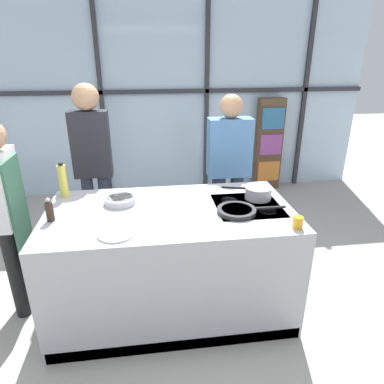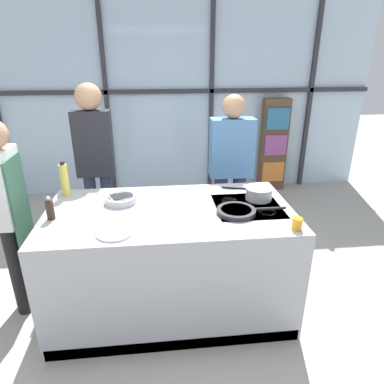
{
  "view_description": "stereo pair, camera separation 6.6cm",
  "coord_description": "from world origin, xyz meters",
  "px_view_note": "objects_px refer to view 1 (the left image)",
  "views": [
    {
      "loc": [
        -0.15,
        -2.43,
        2.09
      ],
      "look_at": [
        0.19,
        0.1,
        1.03
      ],
      "focal_mm": 32.0,
      "sensor_mm": 36.0,
      "label": 1
    },
    {
      "loc": [
        -0.09,
        -2.44,
        2.09
      ],
      "look_at": [
        0.19,
        0.1,
        1.03
      ],
      "focal_mm": 32.0,
      "sensor_mm": 36.0,
      "label": 2
    }
  ],
  "objects_px": {
    "frying_pan": "(238,210)",
    "juice_glass_near": "(298,222)",
    "pepper_grinder": "(50,211)",
    "mixing_bowl": "(120,200)",
    "white_plate": "(116,234)",
    "oil_bottle": "(63,181)",
    "saucepan": "(258,192)",
    "spectator_center_left": "(229,165)",
    "chef": "(7,209)",
    "spectator_far_left": "(93,159)"
  },
  "relations": [
    {
      "from": "white_plate",
      "to": "oil_bottle",
      "type": "distance_m",
      "value": 0.88
    },
    {
      "from": "spectator_center_left",
      "to": "pepper_grinder",
      "type": "xyz_separation_m",
      "value": [
        -1.58,
        -1.03,
        0.05
      ]
    },
    {
      "from": "chef",
      "to": "spectator_center_left",
      "type": "xyz_separation_m",
      "value": [
        1.96,
        0.81,
        0.01
      ]
    },
    {
      "from": "spectator_far_left",
      "to": "juice_glass_near",
      "type": "bearing_deg",
      "value": 138.82
    },
    {
      "from": "frying_pan",
      "to": "juice_glass_near",
      "type": "xyz_separation_m",
      "value": [
        0.36,
        -0.29,
        0.02
      ]
    },
    {
      "from": "chef",
      "to": "white_plate",
      "type": "relative_size",
      "value": 6.52
    },
    {
      "from": "mixing_bowl",
      "to": "oil_bottle",
      "type": "bearing_deg",
      "value": 156.8
    },
    {
      "from": "mixing_bowl",
      "to": "juice_glass_near",
      "type": "xyz_separation_m",
      "value": [
        1.26,
        -0.6,
        0.01
      ]
    },
    {
      "from": "saucepan",
      "to": "mixing_bowl",
      "type": "distance_m",
      "value": 1.15
    },
    {
      "from": "saucepan",
      "to": "oil_bottle",
      "type": "distance_m",
      "value": 1.65
    },
    {
      "from": "frying_pan",
      "to": "oil_bottle",
      "type": "relative_size",
      "value": 1.79
    },
    {
      "from": "spectator_far_left",
      "to": "saucepan",
      "type": "height_order",
      "value": "spectator_far_left"
    },
    {
      "from": "chef",
      "to": "pepper_grinder",
      "type": "distance_m",
      "value": 0.44
    },
    {
      "from": "oil_bottle",
      "to": "mixing_bowl",
      "type": "bearing_deg",
      "value": -23.2
    },
    {
      "from": "chef",
      "to": "frying_pan",
      "type": "distance_m",
      "value": 1.79
    },
    {
      "from": "spectator_center_left",
      "to": "juice_glass_near",
      "type": "distance_m",
      "value": 1.38
    },
    {
      "from": "spectator_center_left",
      "to": "white_plate",
      "type": "distance_m",
      "value": 1.7
    },
    {
      "from": "spectator_center_left",
      "to": "mixing_bowl",
      "type": "height_order",
      "value": "spectator_center_left"
    },
    {
      "from": "saucepan",
      "to": "oil_bottle",
      "type": "height_order",
      "value": "oil_bottle"
    },
    {
      "from": "saucepan",
      "to": "juice_glass_near",
      "type": "bearing_deg",
      "value": -77.68
    },
    {
      "from": "juice_glass_near",
      "to": "pepper_grinder",
      "type": "bearing_deg",
      "value": 168.79
    },
    {
      "from": "white_plate",
      "to": "juice_glass_near",
      "type": "bearing_deg",
      "value": -3.34
    },
    {
      "from": "spectator_center_left",
      "to": "saucepan",
      "type": "xyz_separation_m",
      "value": [
        0.05,
        -0.83,
        0.03
      ]
    },
    {
      "from": "oil_bottle",
      "to": "pepper_grinder",
      "type": "relative_size",
      "value": 1.67
    },
    {
      "from": "chef",
      "to": "mixing_bowl",
      "type": "xyz_separation_m",
      "value": [
        0.87,
        0.04,
        0.01
      ]
    },
    {
      "from": "oil_bottle",
      "to": "frying_pan",
      "type": "bearing_deg",
      "value": -20.29
    },
    {
      "from": "saucepan",
      "to": "mixing_bowl",
      "type": "bearing_deg",
      "value": 177.18
    },
    {
      "from": "oil_bottle",
      "to": "juice_glass_near",
      "type": "distance_m",
      "value": 1.92
    },
    {
      "from": "pepper_grinder",
      "to": "frying_pan",
      "type": "bearing_deg",
      "value": -2.32
    },
    {
      "from": "mixing_bowl",
      "to": "oil_bottle",
      "type": "distance_m",
      "value": 0.53
    },
    {
      "from": "oil_bottle",
      "to": "pepper_grinder",
      "type": "xyz_separation_m",
      "value": [
        -0.01,
        -0.45,
        -0.06
      ]
    },
    {
      "from": "white_plate",
      "to": "oil_bottle",
      "type": "relative_size",
      "value": 0.83
    },
    {
      "from": "mixing_bowl",
      "to": "white_plate",
      "type": "bearing_deg",
      "value": -89.99
    },
    {
      "from": "oil_bottle",
      "to": "juice_glass_near",
      "type": "xyz_separation_m",
      "value": [
        1.74,
        -0.8,
        -0.1
      ]
    },
    {
      "from": "spectator_far_left",
      "to": "mixing_bowl",
      "type": "height_order",
      "value": "spectator_far_left"
    },
    {
      "from": "spectator_center_left",
      "to": "white_plate",
      "type": "xyz_separation_m",
      "value": [
        -1.09,
        -1.3,
        -0.02
      ]
    },
    {
      "from": "frying_pan",
      "to": "white_plate",
      "type": "xyz_separation_m",
      "value": [
        -0.91,
        -0.22,
        -0.01
      ]
    },
    {
      "from": "frying_pan",
      "to": "white_plate",
      "type": "distance_m",
      "value": 0.93
    },
    {
      "from": "oil_bottle",
      "to": "pepper_grinder",
      "type": "distance_m",
      "value": 0.46
    },
    {
      "from": "spectator_center_left",
      "to": "frying_pan",
      "type": "distance_m",
      "value": 1.1
    },
    {
      "from": "chef",
      "to": "spectator_far_left",
      "type": "height_order",
      "value": "spectator_far_left"
    },
    {
      "from": "spectator_center_left",
      "to": "oil_bottle",
      "type": "relative_size",
      "value": 5.6
    },
    {
      "from": "frying_pan",
      "to": "pepper_grinder",
      "type": "xyz_separation_m",
      "value": [
        -1.39,
        0.06,
        0.06
      ]
    },
    {
      "from": "spectator_far_left",
      "to": "juice_glass_near",
      "type": "distance_m",
      "value": 2.09
    },
    {
      "from": "saucepan",
      "to": "oil_bottle",
      "type": "relative_size",
      "value": 1.37
    },
    {
      "from": "frying_pan",
      "to": "pepper_grinder",
      "type": "distance_m",
      "value": 1.4
    },
    {
      "from": "mixing_bowl",
      "to": "juice_glass_near",
      "type": "bearing_deg",
      "value": -25.31
    },
    {
      "from": "mixing_bowl",
      "to": "pepper_grinder",
      "type": "relative_size",
      "value": 1.41
    },
    {
      "from": "spectator_far_left",
      "to": "frying_pan",
      "type": "xyz_separation_m",
      "value": [
        1.21,
        -1.08,
        -0.13
      ]
    },
    {
      "from": "spectator_far_left",
      "to": "oil_bottle",
      "type": "xyz_separation_m",
      "value": [
        -0.17,
        -0.57,
        -0.01
      ]
    }
  ]
}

